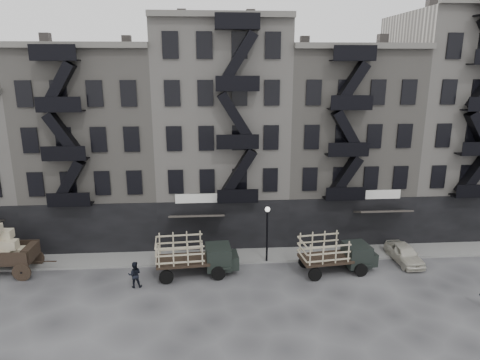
{
  "coord_description": "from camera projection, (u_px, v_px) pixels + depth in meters",
  "views": [
    {
      "loc": [
        -0.97,
        -25.6,
        13.91
      ],
      "look_at": [
        1.16,
        4.0,
        5.89
      ],
      "focal_mm": 32.0,
      "sensor_mm": 36.0,
      "label": 1
    }
  ],
  "objects": [
    {
      "name": "ground",
      "position": [
        227.0,
        282.0,
        28.35
      ],
      "size": [
        140.0,
        140.0,
        0.0
      ],
      "primitive_type": "plane",
      "color": "#38383A",
      "rests_on": "ground"
    },
    {
      "name": "sidewalk",
      "position": [
        225.0,
        256.0,
        31.94
      ],
      "size": [
        55.0,
        2.5,
        0.15
      ],
      "primitive_type": "cube",
      "color": "slate",
      "rests_on": "ground"
    },
    {
      "name": "building_midwest",
      "position": [
        100.0,
        145.0,
        35.16
      ],
      "size": [
        10.0,
        11.35,
        16.2
      ],
      "color": "slate",
      "rests_on": "ground"
    },
    {
      "name": "building_center",
      "position": [
        221.0,
        132.0,
        35.59
      ],
      "size": [
        10.0,
        11.35,
        18.2
      ],
      "color": "#9C978F",
      "rests_on": "ground"
    },
    {
      "name": "building_mideast",
      "position": [
        338.0,
        142.0,
        36.55
      ],
      "size": [
        10.0,
        11.35,
        16.2
      ],
      "color": "slate",
      "rests_on": "ground"
    },
    {
      "name": "building_east",
      "position": [
        453.0,
        124.0,
        36.85
      ],
      "size": [
        10.0,
        11.35,
        19.2
      ],
      "color": "#9C978F",
      "rests_on": "ground"
    },
    {
      "name": "lamp_post",
      "position": [
        267.0,
        227.0,
        30.33
      ],
      "size": [
        0.36,
        0.36,
        4.28
      ],
      "color": "black",
      "rests_on": "ground"
    },
    {
      "name": "wagon",
      "position": [
        0.0,
        245.0,
        28.91
      ],
      "size": [
        4.42,
        2.46,
        3.69
      ],
      "rotation": [
        0.0,
        0.0,
        -0.03
      ],
      "color": "black",
      "rests_on": "ground"
    },
    {
      "name": "stake_truck_west",
      "position": [
        194.0,
        253.0,
        28.96
      ],
      "size": [
        5.63,
        2.64,
        2.75
      ],
      "rotation": [
        0.0,
        0.0,
        0.08
      ],
      "color": "black",
      "rests_on": "ground"
    },
    {
      "name": "stake_truck_east",
      "position": [
        336.0,
        251.0,
        29.37
      ],
      "size": [
        5.47,
        2.72,
        2.65
      ],
      "rotation": [
        0.0,
        0.0,
        0.12
      ],
      "color": "black",
      "rests_on": "ground"
    },
    {
      "name": "car_east",
      "position": [
        404.0,
        253.0,
        31.02
      ],
      "size": [
        1.78,
        3.99,
        1.33
      ],
      "primitive_type": "imported",
      "rotation": [
        0.0,
        0.0,
        0.05
      ],
      "color": "beige",
      "rests_on": "ground"
    },
    {
      "name": "pedestrian_mid",
      "position": [
        135.0,
        275.0,
        27.46
      ],
      "size": [
        0.9,
        0.73,
        1.75
      ],
      "primitive_type": "imported",
      "rotation": [
        0.0,
        0.0,
        3.22
      ],
      "color": "black",
      "rests_on": "ground"
    }
  ]
}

